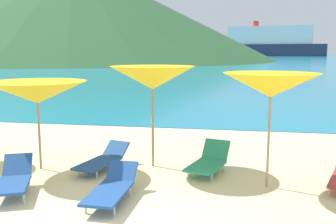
% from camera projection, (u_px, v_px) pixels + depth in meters
% --- Properties ---
extents(ground_plane, '(50.00, 100.00, 0.30)m').
position_uv_depth(ground_plane, '(185.00, 125.00, 15.03)').
color(ground_plane, beige).
extents(ocean_water, '(650.00, 440.00, 0.02)m').
position_uv_depth(ocean_water, '(234.00, 56.00, 227.63)').
color(ocean_water, teal).
rests_on(ocean_water, ground_plane).
extents(headland_hill, '(118.31, 118.31, 29.26)m').
position_uv_depth(headland_hill, '(73.00, 11.00, 114.16)').
color(headland_hill, '#2D5B33').
rests_on(headland_hill, ground_plane).
extents(umbrella_2, '(2.37, 2.37, 2.05)m').
position_uv_depth(umbrella_2, '(37.00, 92.00, 8.73)').
color(umbrella_2, '#9E7F59').
rests_on(umbrella_2, ground_plane).
extents(umbrella_3, '(2.12, 2.12, 2.38)m').
position_uv_depth(umbrella_3, '(152.00, 78.00, 8.90)').
color(umbrella_3, '#9E7F59').
rests_on(umbrella_3, ground_plane).
extents(umbrella_4, '(1.96, 1.96, 2.31)m').
position_uv_depth(umbrella_4, '(271.00, 85.00, 7.49)').
color(umbrella_4, '#9E7F59').
rests_on(umbrella_4, ground_plane).
extents(lounge_chair_3, '(0.99, 1.50, 0.65)m').
position_uv_depth(lounge_chair_3, '(209.00, 161.00, 8.67)').
color(lounge_chair_3, '#268C66').
rests_on(lounge_chair_3, ground_plane).
extents(lounge_chair_4, '(0.62, 1.66, 0.54)m').
position_uv_depth(lounge_chair_4, '(112.00, 187.00, 7.04)').
color(lounge_chair_4, '#1E478C').
rests_on(lounge_chair_4, ground_plane).
extents(lounge_chair_5, '(0.94, 1.72, 0.52)m').
position_uv_depth(lounge_chair_5, '(103.00, 159.00, 8.92)').
color(lounge_chair_5, '#1E478C').
rests_on(lounge_chair_5, ground_plane).
extents(lounge_chair_7, '(1.07, 1.55, 0.62)m').
position_uv_depth(lounge_chair_7, '(14.00, 178.00, 7.41)').
color(lounge_chair_7, '#1E478C').
rests_on(lounge_chair_7, ground_plane).
extents(cruise_ship, '(61.74, 24.20, 19.40)m').
position_uv_depth(cruise_ship, '(269.00, 43.00, 215.82)').
color(cruise_ship, '#262D47').
rests_on(cruise_ship, ocean_water).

